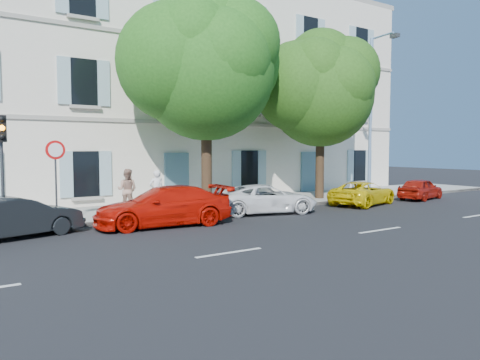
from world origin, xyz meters
TOP-DOWN VIEW (x-y plane):
  - ground at (0.00, 0.00)m, footprint 90.00×90.00m
  - sidewalk at (0.00, 4.45)m, footprint 36.00×4.50m
  - kerb at (0.00, 2.28)m, footprint 36.00×0.16m
  - building at (0.00, 10.20)m, footprint 28.00×7.00m
  - car_dark_sedan at (-10.23, 1.36)m, footprint 4.05×2.27m
  - car_red_coupe at (-5.60, 0.86)m, footprint 5.01×2.50m
  - car_white_coupe at (-0.71, 1.38)m, footprint 4.76×3.14m
  - car_yellow_supercar at (4.93, 1.04)m, footprint 4.45×2.92m
  - car_red_hatchback at (9.32, 0.94)m, footprint 3.57×2.05m
  - tree_left at (-2.50, 3.19)m, footprint 5.79×5.79m
  - tree_right at (4.42, 3.49)m, footprint 5.39×5.39m
  - traffic_light at (-10.44, 2.47)m, footprint 0.28×0.41m
  - road_sign at (-8.75, 2.76)m, footprint 0.66×0.09m
  - street_lamp at (7.56, 2.75)m, footprint 0.34×1.82m
  - pedestrian_a at (-4.67, 3.53)m, footprint 0.64×0.45m
  - pedestrian_b at (-5.63, 4.28)m, footprint 1.07×1.05m

SIDE VIEW (x-z plane):
  - ground at x=0.00m, z-range 0.00..0.00m
  - sidewalk at x=0.00m, z-range 0.00..0.15m
  - kerb at x=0.00m, z-range 0.00..0.16m
  - car_yellow_supercar at x=4.93m, z-range 0.00..1.14m
  - car_red_hatchback at x=9.32m, z-range 0.00..1.14m
  - car_white_coupe at x=-0.71m, z-range 0.00..1.22m
  - car_dark_sedan at x=-10.23m, z-range 0.00..1.26m
  - car_red_coupe at x=-5.60m, z-range 0.00..1.40m
  - pedestrian_a at x=-4.67m, z-range 0.15..1.84m
  - pedestrian_b at x=-5.63m, z-range 0.15..1.89m
  - road_sign at x=-8.75m, z-range 0.78..3.63m
  - traffic_light at x=-10.44m, z-range 0.96..4.58m
  - street_lamp at x=7.56m, z-range 0.71..9.21m
  - tree_right at x=4.42m, z-range 1.32..9.63m
  - tree_left at x=-2.50m, z-range 1.44..10.42m
  - building at x=0.00m, z-range 0.00..12.00m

